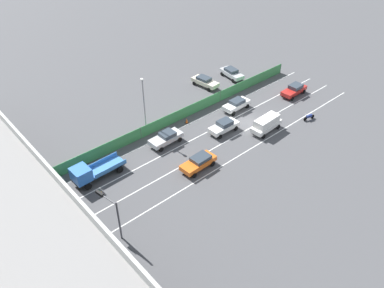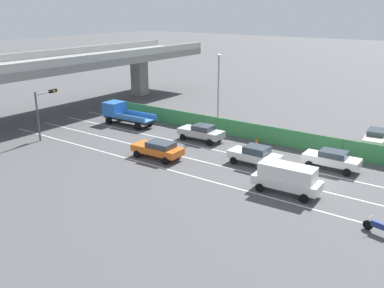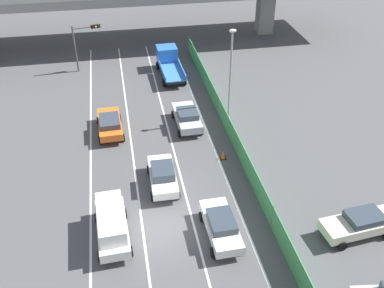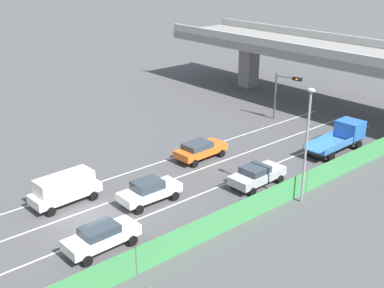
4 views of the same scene
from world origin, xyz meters
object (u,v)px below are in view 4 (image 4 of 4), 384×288
object	(u,v)px
car_sedan_white	(101,236)
car_taxi_orange	(200,149)
flatbed_truck_blue	(343,136)
traffic_light	(284,88)
traffic_cone	(224,214)
car_van_white	(65,187)
car_hatchback_white	(149,190)
street_lamp	(307,136)
car_sedan_silver	(257,175)

from	to	relation	value
car_sedan_white	car_taxi_orange	bearing A→B (deg)	115.31
flatbed_truck_blue	traffic_light	xyz separation A→B (m)	(-8.39, 2.13, 2.23)
traffic_light	traffic_cone	world-z (taller)	traffic_light
flatbed_truck_blue	traffic_cone	xyz separation A→B (m)	(1.88, -16.16, -0.90)
car_van_white	traffic_light	xyz separation A→B (m)	(-1.66, 25.10, 2.27)
car_taxi_orange	flatbed_truck_blue	distance (m)	12.64
car_hatchback_white	street_lamp	size ratio (longest dim) A/B	0.55
car_sedan_white	car_taxi_orange	world-z (taller)	car_sedan_white
traffic_light	car_sedan_white	bearing A→B (deg)	-72.69
car_sedan_silver	street_lamp	bearing A→B (deg)	7.36
street_lamp	traffic_cone	world-z (taller)	street_lamp
car_sedan_silver	flatbed_truck_blue	xyz separation A→B (m)	(0.01, 11.01, 0.35)
car_sedan_silver	car_taxi_orange	xyz separation A→B (m)	(-6.46, 0.15, -0.01)
car_sedan_silver	traffic_light	distance (m)	15.79
car_van_white	flatbed_truck_blue	bearing A→B (deg)	73.67
traffic_light	car_van_white	bearing A→B (deg)	-86.22
car_taxi_orange	flatbed_truck_blue	bearing A→B (deg)	59.22
car_van_white	car_taxi_orange	size ratio (longest dim) A/B	1.04
car_taxi_orange	street_lamp	size ratio (longest dim) A/B	0.57
car_sedan_silver	flatbed_truck_blue	distance (m)	11.01
car_van_white	traffic_cone	world-z (taller)	car_van_white
car_taxi_orange	traffic_light	bearing A→B (deg)	98.42
car_taxi_orange	traffic_cone	bearing A→B (deg)	-32.44
car_sedan_white	flatbed_truck_blue	xyz separation A→B (m)	(0.23, 24.05, 0.35)
traffic_light	car_hatchback_white	bearing A→B (deg)	-75.58
car_sedan_white	traffic_cone	size ratio (longest dim) A/B	6.15
car_taxi_orange	traffic_cone	xyz separation A→B (m)	(8.35, -5.31, -0.54)
car_taxi_orange	flatbed_truck_blue	world-z (taller)	flatbed_truck_blue
car_sedan_white	traffic_cone	bearing A→B (deg)	75.01
car_van_white	traffic_light	bearing A→B (deg)	93.78
car_sedan_silver	car_hatchback_white	size ratio (longest dim) A/B	1.04
traffic_light	traffic_cone	distance (m)	21.21
car_sedan_silver	car_taxi_orange	size ratio (longest dim) A/B	0.99
flatbed_truck_blue	traffic_cone	distance (m)	16.30
car_sedan_white	street_lamp	xyz separation A→B (m)	(3.96, 13.53, 3.96)
car_taxi_orange	car_hatchback_white	world-z (taller)	car_hatchback_white
car_sedan_white	car_hatchback_white	world-z (taller)	car_hatchback_white
car_taxi_orange	traffic_cone	world-z (taller)	car_taxi_orange
car_van_white	car_sedan_silver	bearing A→B (deg)	60.69
car_van_white	street_lamp	xyz separation A→B (m)	(10.46, 12.45, 3.65)
street_lamp	traffic_cone	xyz separation A→B (m)	(-1.84, -5.64, -4.51)
car_van_white	car_sedan_white	world-z (taller)	car_van_white
car_sedan_silver	car_hatchback_white	xyz separation A→B (m)	(-3.06, -7.54, 0.02)
car_sedan_white	car_taxi_orange	xyz separation A→B (m)	(-6.24, 13.19, -0.01)
car_van_white	car_hatchback_white	xyz separation A→B (m)	(3.66, 4.43, -0.29)
car_sedan_white	flatbed_truck_blue	world-z (taller)	flatbed_truck_blue
car_van_white	car_sedan_white	bearing A→B (deg)	-9.42
car_taxi_orange	car_hatchback_white	xyz separation A→B (m)	(3.40, -7.69, 0.03)
car_van_white	traffic_cone	size ratio (longest dim) A/B	6.64
car_van_white	traffic_light	size ratio (longest dim) A/B	1.00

